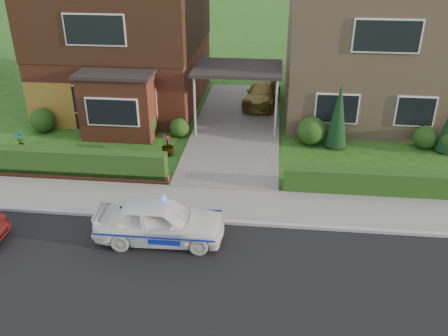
# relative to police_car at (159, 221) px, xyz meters

# --- Properties ---
(ground) EXTENTS (120.00, 120.00, 0.00)m
(ground) POSITION_rel_police_car_xyz_m (1.50, -2.04, -0.63)
(ground) COLOR #184B14
(ground) RESTS_ON ground
(road) EXTENTS (60.00, 6.00, 0.02)m
(road) POSITION_rel_police_car_xyz_m (1.50, -2.04, -0.63)
(road) COLOR black
(road) RESTS_ON ground
(kerb) EXTENTS (60.00, 0.16, 0.12)m
(kerb) POSITION_rel_police_car_xyz_m (1.50, 1.01, -0.57)
(kerb) COLOR #9E9993
(kerb) RESTS_ON ground
(sidewalk) EXTENTS (60.00, 2.00, 0.10)m
(sidewalk) POSITION_rel_police_car_xyz_m (1.50, 2.06, -0.58)
(sidewalk) COLOR slate
(sidewalk) RESTS_ON ground
(driveway) EXTENTS (3.80, 12.00, 0.12)m
(driveway) POSITION_rel_police_car_xyz_m (1.50, 8.96, -0.57)
(driveway) COLOR #666059
(driveway) RESTS_ON ground
(house_left) EXTENTS (7.50, 9.53, 7.25)m
(house_left) POSITION_rel_police_car_xyz_m (-4.28, 11.87, 3.18)
(house_left) COLOR brown
(house_left) RESTS_ON ground
(house_right) EXTENTS (7.50, 8.06, 7.25)m
(house_right) POSITION_rel_police_car_xyz_m (7.30, 11.96, 3.03)
(house_right) COLOR #9A7B5E
(house_right) RESTS_ON ground
(carport_link) EXTENTS (3.80, 3.00, 2.77)m
(carport_link) POSITION_rel_police_car_xyz_m (1.50, 8.92, 2.02)
(carport_link) COLOR black
(carport_link) RESTS_ON ground
(garage_door) EXTENTS (2.20, 0.10, 2.10)m
(garage_door) POSITION_rel_police_car_xyz_m (-6.74, 7.92, 0.42)
(garage_door) COLOR brown
(garage_door) RESTS_ON ground
(dwarf_wall) EXTENTS (7.70, 0.25, 0.36)m
(dwarf_wall) POSITION_rel_police_car_xyz_m (-4.30, 3.26, -0.45)
(dwarf_wall) COLOR brown
(dwarf_wall) RESTS_ON ground
(hedge_left) EXTENTS (7.50, 0.55, 0.90)m
(hedge_left) POSITION_rel_police_car_xyz_m (-4.30, 3.41, -0.63)
(hedge_left) COLOR #163B12
(hedge_left) RESTS_ON ground
(hedge_right) EXTENTS (7.50, 0.55, 0.80)m
(hedge_right) POSITION_rel_police_car_xyz_m (7.30, 3.31, -0.63)
(hedge_right) COLOR #163B12
(hedge_right) RESTS_ON ground
(shrub_left_far) EXTENTS (1.08, 1.08, 1.08)m
(shrub_left_far) POSITION_rel_police_car_xyz_m (-7.00, 7.46, -0.09)
(shrub_left_far) COLOR #163B12
(shrub_left_far) RESTS_ON ground
(shrub_left_mid) EXTENTS (1.32, 1.32, 1.32)m
(shrub_left_mid) POSITION_rel_police_car_xyz_m (-2.50, 7.26, 0.03)
(shrub_left_mid) COLOR #163B12
(shrub_left_mid) RESTS_ON ground
(shrub_left_near) EXTENTS (0.84, 0.84, 0.84)m
(shrub_left_near) POSITION_rel_police_car_xyz_m (-0.90, 7.56, -0.21)
(shrub_left_near) COLOR #163B12
(shrub_left_near) RESTS_ON ground
(shrub_right_near) EXTENTS (1.20, 1.20, 1.20)m
(shrub_right_near) POSITION_rel_police_car_xyz_m (4.70, 7.36, -0.03)
(shrub_right_near) COLOR #163B12
(shrub_right_near) RESTS_ON ground
(shrub_right_mid) EXTENTS (0.96, 0.96, 0.96)m
(shrub_right_mid) POSITION_rel_police_car_xyz_m (9.30, 7.46, -0.15)
(shrub_right_mid) COLOR #163B12
(shrub_right_mid) RESTS_ON ground
(conifer_a) EXTENTS (0.90, 0.90, 2.60)m
(conifer_a) POSITION_rel_police_car_xyz_m (5.70, 7.16, 0.67)
(conifer_a) COLOR black
(conifer_a) RESTS_ON ground
(police_car) EXTENTS (3.41, 3.76, 1.43)m
(police_car) POSITION_rel_police_car_xyz_m (0.00, 0.00, 0.00)
(police_car) COLOR white
(police_car) RESTS_ON ground
(driveway_car) EXTENTS (1.97, 3.93, 1.09)m
(driveway_car) POSITION_rel_police_car_xyz_m (2.50, 11.96, 0.03)
(driveway_car) COLOR olive
(driveway_car) RESTS_ON driveway
(potted_plant_a) EXTENTS (0.46, 0.34, 0.80)m
(potted_plant_a) POSITION_rel_police_car_xyz_m (-7.09, 5.56, -0.23)
(potted_plant_a) COLOR gray
(potted_plant_a) RESTS_ON ground
(potted_plant_b) EXTENTS (0.58, 0.56, 0.83)m
(potted_plant_b) POSITION_rel_police_car_xyz_m (-6.85, 3.97, -0.22)
(potted_plant_b) COLOR gray
(potted_plant_b) RESTS_ON ground
(potted_plant_c) EXTENTS (0.59, 0.59, 0.86)m
(potted_plant_c) POSITION_rel_police_car_xyz_m (-1.00, 5.64, -0.20)
(potted_plant_c) COLOR gray
(potted_plant_c) RESTS_ON ground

